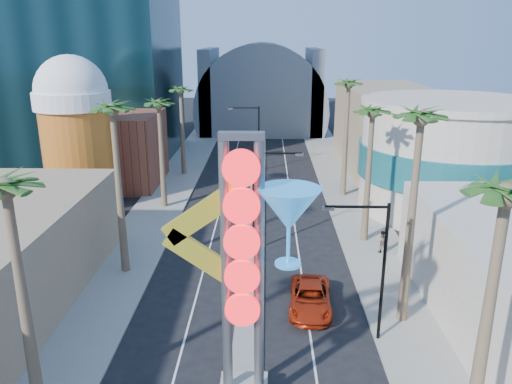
% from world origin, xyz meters
% --- Properties ---
extents(sidewalk_west, '(5.00, 100.00, 0.15)m').
position_xyz_m(sidewalk_west, '(-9.50, 35.00, 0.07)').
color(sidewalk_west, gray).
rests_on(sidewalk_west, ground).
extents(sidewalk_east, '(5.00, 100.00, 0.15)m').
position_xyz_m(sidewalk_east, '(9.50, 35.00, 0.07)').
color(sidewalk_east, gray).
rests_on(sidewalk_east, ground).
extents(median, '(1.60, 84.00, 0.15)m').
position_xyz_m(median, '(0.00, 38.00, 0.07)').
color(median, gray).
rests_on(median, ground).
extents(brick_filler_west, '(10.00, 10.00, 8.00)m').
position_xyz_m(brick_filler_west, '(-16.00, 38.00, 4.00)').
color(brick_filler_west, brown).
rests_on(brick_filler_west, ground).
extents(filler_east, '(10.00, 20.00, 10.00)m').
position_xyz_m(filler_east, '(16.00, 48.00, 5.00)').
color(filler_east, '#93795F').
rests_on(filler_east, ground).
extents(beer_mug, '(7.00, 7.00, 14.50)m').
position_xyz_m(beer_mug, '(-17.00, 30.00, 7.84)').
color(beer_mug, '#B76E18').
rests_on(beer_mug, ground).
extents(turquoise_building, '(16.60, 16.60, 10.60)m').
position_xyz_m(turquoise_building, '(18.00, 30.00, 5.25)').
color(turquoise_building, '#BCAE9F').
rests_on(turquoise_building, ground).
extents(canopy, '(22.00, 16.00, 22.00)m').
position_xyz_m(canopy, '(0.00, 72.00, 4.31)').
color(canopy, slate).
rests_on(canopy, ground).
extents(neon_sign, '(6.53, 2.60, 12.55)m').
position_xyz_m(neon_sign, '(0.82, 2.96, 7.31)').
color(neon_sign, gray).
rests_on(neon_sign, ground).
extents(streetlight_0, '(3.79, 0.25, 8.00)m').
position_xyz_m(streetlight_0, '(0.55, 20.00, 4.88)').
color(streetlight_0, black).
rests_on(streetlight_0, ground).
extents(streetlight_1, '(3.79, 0.25, 8.00)m').
position_xyz_m(streetlight_1, '(-0.55, 44.00, 4.88)').
color(streetlight_1, black).
rests_on(streetlight_1, ground).
extents(streetlight_2, '(3.45, 0.25, 8.00)m').
position_xyz_m(streetlight_2, '(6.72, 8.00, 4.83)').
color(streetlight_2, black).
rests_on(streetlight_2, ground).
extents(palm_0, '(2.40, 2.40, 11.70)m').
position_xyz_m(palm_0, '(-9.00, 2.00, 9.93)').
color(palm_0, brown).
rests_on(palm_0, ground).
extents(palm_1, '(2.40, 2.40, 12.70)m').
position_xyz_m(palm_1, '(-9.00, 16.00, 10.82)').
color(palm_1, brown).
rests_on(palm_1, ground).
extents(palm_2, '(2.40, 2.40, 11.20)m').
position_xyz_m(palm_2, '(-9.00, 30.00, 9.48)').
color(palm_2, brown).
rests_on(palm_2, ground).
extents(palm_3, '(2.40, 2.40, 11.20)m').
position_xyz_m(palm_3, '(-9.00, 42.00, 9.48)').
color(palm_3, brown).
rests_on(palm_3, ground).
extents(palm_4, '(2.40, 2.40, 12.20)m').
position_xyz_m(palm_4, '(9.00, 0.00, 10.38)').
color(palm_4, brown).
rests_on(palm_4, ground).
extents(palm_5, '(2.40, 2.40, 13.20)m').
position_xyz_m(palm_5, '(9.00, 10.00, 11.27)').
color(palm_5, brown).
rests_on(palm_5, ground).
extents(palm_6, '(2.40, 2.40, 11.70)m').
position_xyz_m(palm_6, '(9.00, 22.00, 9.93)').
color(palm_6, brown).
rests_on(palm_6, ground).
extents(palm_7, '(2.40, 2.40, 12.70)m').
position_xyz_m(palm_7, '(9.00, 34.00, 10.82)').
color(palm_7, brown).
rests_on(palm_7, ground).
extents(red_pickup, '(2.90, 5.61, 1.51)m').
position_xyz_m(red_pickup, '(3.72, 11.23, 0.76)').
color(red_pickup, '#AB260D').
rests_on(red_pickup, ground).
extents(pedestrian_b, '(0.85, 0.67, 1.74)m').
position_xyz_m(pedestrian_b, '(9.84, 19.50, 1.02)').
color(pedestrian_b, gray).
rests_on(pedestrian_b, sidewalk_east).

